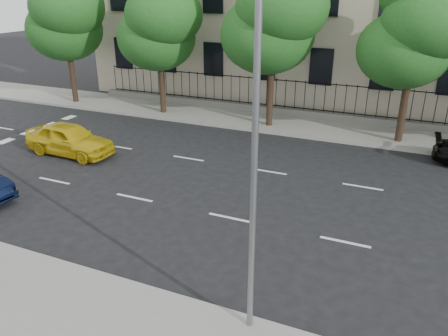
{
  "coord_description": "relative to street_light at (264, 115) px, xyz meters",
  "views": [
    {
      "loc": [
        5.15,
        -10.01,
        7.61
      ],
      "look_at": [
        -0.44,
        3.0,
        1.65
      ],
      "focal_mm": 35.0,
      "sensor_mm": 36.0,
      "label": 1
    }
  ],
  "objects": [
    {
      "name": "ground",
      "position": [
        -2.5,
        1.77,
        -5.15
      ],
      "size": [
        120.0,
        120.0,
        0.0
      ],
      "primitive_type": "plane",
      "color": "black",
      "rests_on": "ground"
    },
    {
      "name": "tree_d",
      "position": [
        2.54,
        15.13,
        0.69
      ],
      "size": [
        5.34,
        4.94,
        8.84
      ],
      "color": "#382619",
      "rests_on": "far_sidewalk"
    },
    {
      "name": "yellow_taxi",
      "position": [
        -12.0,
        7.05,
        -4.38
      ],
      "size": [
        4.57,
        1.99,
        1.53
      ],
      "primitive_type": "imported",
      "rotation": [
        0.0,
        0.0,
        1.53
      ],
      "color": "gold",
      "rests_on": "ground"
    },
    {
      "name": "tree_c",
      "position": [
        -4.46,
        15.13,
        1.26
      ],
      "size": [
        5.89,
        5.5,
        9.8
      ],
      "color": "#382619",
      "rests_on": "far_sidewalk"
    },
    {
      "name": "tree_a",
      "position": [
        -18.46,
        15.13,
        0.98
      ],
      "size": [
        5.71,
        5.31,
        9.39
      ],
      "color": "#382619",
      "rests_on": "far_sidewalk"
    },
    {
      "name": "street_light",
      "position": [
        0.0,
        0.0,
        0.0
      ],
      "size": [
        0.25,
        3.32,
        8.05
      ],
      "color": "slate",
      "rests_on": "near_sidewalk"
    },
    {
      "name": "far_sidewalk",
      "position": [
        -2.5,
        15.77,
        -5.07
      ],
      "size": [
        60.0,
        4.0,
        0.15
      ],
      "primitive_type": "cube",
      "color": "gray",
      "rests_on": "ground"
    },
    {
      "name": "tree_b",
      "position": [
        -11.46,
        15.13,
        0.69
      ],
      "size": [
        5.53,
        5.12,
        8.97
      ],
      "color": "#382619",
      "rests_on": "far_sidewalk"
    },
    {
      "name": "lane_markings",
      "position": [
        -2.5,
        6.52,
        -5.14
      ],
      "size": [
        49.6,
        4.62,
        0.01
      ],
      "primitive_type": null,
      "color": "silver",
      "rests_on": "ground"
    },
    {
      "name": "iron_fence",
      "position": [
        -2.5,
        17.47,
        -4.5
      ],
      "size": [
        30.0,
        0.5,
        2.2
      ],
      "color": "slate",
      "rests_on": "far_sidewalk"
    }
  ]
}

